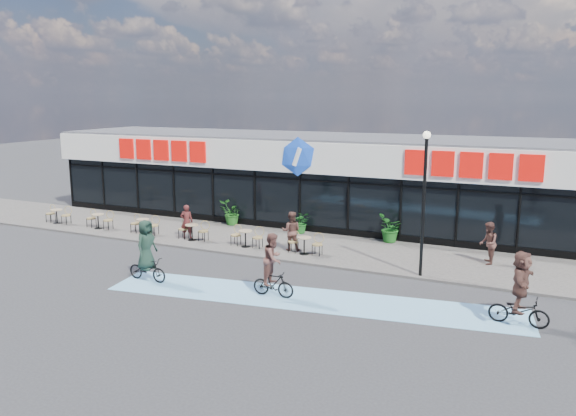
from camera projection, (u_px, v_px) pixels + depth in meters
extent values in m
plane|color=#28282B|center=(228.00, 271.00, 21.66)|extent=(120.00, 120.00, 0.00)
cube|color=#605B55|center=(278.00, 243.00, 25.67)|extent=(44.00, 5.00, 0.10)
cube|color=#6AA4C9|center=(309.00, 299.00, 18.69)|extent=(14.17, 4.13, 0.01)
cube|color=black|center=(322.00, 193.00, 30.29)|extent=(30.00, 6.00, 3.00)
cube|color=silver|center=(322.00, 152.00, 29.71)|extent=(30.60, 6.30, 1.50)
cube|color=#47474C|center=(323.00, 137.00, 29.69)|extent=(30.60, 6.30, 0.10)
cube|color=navy|center=(300.00, 172.00, 27.27)|extent=(30.60, 0.08, 0.18)
cube|color=black|center=(300.00, 180.00, 27.36)|extent=(30.00, 0.06, 0.08)
cube|color=black|center=(300.00, 228.00, 27.85)|extent=(30.00, 0.10, 0.40)
cube|color=red|center=(162.00, 150.00, 30.16)|extent=(5.63, 0.18, 1.10)
cube|color=red|center=(471.00, 165.00, 23.63)|extent=(5.63, 0.18, 1.10)
ellipsoid|color=blue|center=(298.00, 157.00, 26.89)|extent=(1.90, 0.24, 1.90)
cylinder|color=black|center=(71.00, 183.00, 33.71)|extent=(0.10, 0.10, 3.00)
cylinder|color=black|center=(103.00, 186.00, 32.69)|extent=(0.10, 0.10, 3.00)
cylinder|color=black|center=(137.00, 189.00, 31.67)|extent=(0.10, 0.10, 3.00)
cylinder|color=black|center=(174.00, 192.00, 30.65)|extent=(0.10, 0.10, 3.00)
cylinder|color=black|center=(213.00, 195.00, 29.63)|extent=(0.10, 0.10, 3.00)
cylinder|color=black|center=(255.00, 199.00, 28.61)|extent=(0.10, 0.10, 3.00)
cylinder|color=black|center=(300.00, 203.00, 27.58)|extent=(0.10, 0.10, 3.00)
cylinder|color=black|center=(348.00, 207.00, 26.56)|extent=(0.10, 0.10, 3.00)
cylinder|color=black|center=(400.00, 211.00, 25.54)|extent=(0.10, 0.10, 3.00)
cylinder|color=black|center=(457.00, 216.00, 24.52)|extent=(0.10, 0.10, 3.00)
cylinder|color=black|center=(518.00, 221.00, 23.50)|extent=(0.10, 0.10, 3.00)
cylinder|color=black|center=(423.00, 208.00, 20.37)|extent=(0.12, 0.12, 5.10)
sphere|color=#FFF2CC|center=(427.00, 135.00, 19.85)|extent=(0.28, 0.28, 0.28)
cylinder|color=tan|center=(56.00, 210.00, 29.29)|extent=(0.60, 0.60, 0.04)
cylinder|color=black|center=(57.00, 216.00, 29.36)|extent=(0.06, 0.06, 0.70)
cylinder|color=black|center=(57.00, 223.00, 29.43)|extent=(0.40, 0.40, 0.02)
cylinder|color=tan|center=(98.00, 214.00, 28.14)|extent=(0.60, 0.60, 0.04)
cylinder|color=black|center=(98.00, 221.00, 28.21)|extent=(0.06, 0.06, 0.70)
cylinder|color=black|center=(99.00, 228.00, 28.28)|extent=(0.40, 0.40, 0.02)
cylinder|color=tan|center=(143.00, 219.00, 26.99)|extent=(0.60, 0.60, 0.04)
cylinder|color=black|center=(143.00, 227.00, 27.06)|extent=(0.06, 0.06, 0.70)
cylinder|color=black|center=(143.00, 234.00, 27.13)|extent=(0.40, 0.40, 0.02)
cylinder|color=tan|center=(192.00, 225.00, 25.84)|extent=(0.60, 0.60, 0.04)
cylinder|color=black|center=(192.00, 232.00, 25.91)|extent=(0.06, 0.06, 0.70)
cylinder|color=black|center=(192.00, 240.00, 25.98)|extent=(0.40, 0.40, 0.02)
cylinder|color=tan|center=(245.00, 231.00, 24.69)|extent=(0.60, 0.60, 0.04)
cylinder|color=black|center=(245.00, 239.00, 24.76)|extent=(0.06, 0.06, 0.70)
cylinder|color=black|center=(246.00, 247.00, 24.83)|extent=(0.40, 0.40, 0.02)
cylinder|color=tan|center=(304.00, 238.00, 23.54)|extent=(0.60, 0.60, 0.04)
cylinder|color=black|center=(304.00, 246.00, 23.60)|extent=(0.06, 0.06, 0.70)
cylinder|color=black|center=(304.00, 254.00, 23.68)|extent=(0.40, 0.40, 0.02)
imported|color=#21601B|center=(231.00, 213.00, 28.94)|extent=(1.45, 1.49, 1.26)
imported|color=#1B601E|center=(301.00, 222.00, 27.24)|extent=(1.16, 1.07, 1.06)
imported|color=#1A5C1A|center=(390.00, 228.00, 25.48)|extent=(1.16, 1.30, 1.31)
imported|color=#471A19|center=(187.00, 221.00, 26.20)|extent=(0.69, 0.58, 1.60)
imported|color=brown|center=(291.00, 231.00, 24.12)|extent=(0.98, 0.86, 1.71)
imported|color=#4F3029|center=(488.00, 243.00, 22.15)|extent=(0.75, 0.91, 1.70)
imported|color=black|center=(273.00, 284.00, 18.86)|extent=(1.49, 0.44, 0.89)
imported|color=brown|center=(273.00, 259.00, 18.69)|extent=(0.68, 0.86, 1.75)
imported|color=black|center=(519.00, 311.00, 16.49)|extent=(1.73, 0.69, 0.89)
imported|color=brown|center=(521.00, 281.00, 16.31)|extent=(0.63, 1.71, 1.82)
imported|color=black|center=(147.00, 269.00, 20.50)|extent=(1.67, 0.65, 0.86)
imported|color=#192D22|center=(146.00, 245.00, 20.31)|extent=(0.62, 0.92, 1.83)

